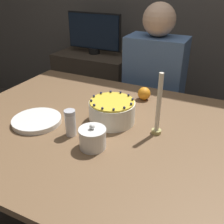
% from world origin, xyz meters
% --- Properties ---
extents(dining_table, '(1.68, 1.13, 0.73)m').
position_xyz_m(dining_table, '(0.00, 0.00, 0.65)').
color(dining_table, brown).
rests_on(dining_table, ground_plane).
extents(cake, '(0.22, 0.22, 0.12)m').
position_xyz_m(cake, '(-0.08, 0.07, 0.79)').
color(cake, white).
rests_on(cake, dining_table).
extents(sugar_bowl, '(0.11, 0.11, 0.11)m').
position_xyz_m(sugar_bowl, '(-0.06, -0.16, 0.78)').
color(sugar_bowl, white).
rests_on(sugar_bowl, dining_table).
extents(sugar_shaker, '(0.05, 0.05, 0.12)m').
position_xyz_m(sugar_shaker, '(-0.19, -0.12, 0.79)').
color(sugar_shaker, white).
rests_on(sugar_shaker, dining_table).
extents(plate_stack, '(0.24, 0.24, 0.02)m').
position_xyz_m(plate_stack, '(-0.40, -0.11, 0.74)').
color(plate_stack, white).
rests_on(plate_stack, dining_table).
extents(candle, '(0.04, 0.04, 0.29)m').
position_xyz_m(candle, '(0.15, 0.06, 0.85)').
color(candle, tan).
rests_on(candle, dining_table).
extents(orange_fruit_1, '(0.07, 0.07, 0.07)m').
position_xyz_m(orange_fruit_1, '(-0.02, 0.38, 0.77)').
color(orange_fruit_1, orange).
rests_on(orange_fruit_1, dining_table).
extents(person_man_blue_shirt, '(0.40, 0.34, 1.22)m').
position_xyz_m(person_man_blue_shirt, '(-0.08, 0.76, 0.54)').
color(person_man_blue_shirt, '#2D2D38').
rests_on(person_man_blue_shirt, ground_plane).
extents(side_cabinet, '(0.69, 0.44, 0.72)m').
position_xyz_m(side_cabinet, '(-0.78, 1.14, 0.36)').
color(side_cabinet, '#382D23').
rests_on(side_cabinet, ground_plane).
extents(tv_monitor, '(0.52, 0.10, 0.36)m').
position_xyz_m(tv_monitor, '(-0.78, 1.14, 0.91)').
color(tv_monitor, black).
rests_on(tv_monitor, side_cabinet).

